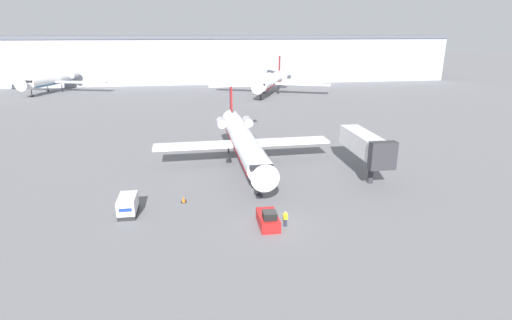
% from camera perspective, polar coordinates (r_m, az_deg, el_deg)
% --- Properties ---
extents(ground_plane, '(600.00, 600.00, 0.00)m').
position_cam_1_polar(ground_plane, '(40.36, 2.30, -9.56)').
color(ground_plane, slate).
extents(terminal_building, '(180.00, 16.80, 17.09)m').
position_cam_1_polar(terminal_building, '(155.59, -6.36, 14.14)').
color(terminal_building, '#9EA3AD').
rests_on(terminal_building, ground).
extents(airplane_main, '(25.69, 31.86, 9.66)m').
position_cam_1_polar(airplane_main, '(57.67, -1.84, 2.91)').
color(airplane_main, silver).
rests_on(airplane_main, ground).
extents(pushback_tug, '(1.89, 3.89, 1.88)m').
position_cam_1_polar(pushback_tug, '(40.34, 1.73, -8.45)').
color(pushback_tug, '#B21919').
rests_on(pushback_tug, ground).
extents(luggage_cart, '(1.82, 3.41, 2.04)m').
position_cam_1_polar(luggage_cart, '(44.69, -17.84, -6.19)').
color(luggage_cart, '#232326').
rests_on(luggage_cart, ground).
extents(worker_near_tug, '(0.40, 0.24, 1.63)m').
position_cam_1_polar(worker_near_tug, '(40.24, 4.22, -8.34)').
color(worker_near_tug, '#232838').
rests_on(worker_near_tug, ground).
extents(traffic_cone_left, '(0.61, 0.61, 0.75)m').
position_cam_1_polar(traffic_cone_left, '(46.42, -10.31, -5.55)').
color(traffic_cone_left, black).
rests_on(traffic_cone_left, ground).
extents(airplane_parked_far_left, '(35.13, 32.13, 10.91)m').
position_cam_1_polar(airplane_parked_far_left, '(125.59, 2.07, 11.25)').
color(airplane_parked_far_left, white).
rests_on(airplane_parked_far_left, ground).
extents(airplane_parked_far_right, '(35.75, 28.63, 11.13)m').
position_cam_1_polar(airplane_parked_far_right, '(144.99, -27.14, 10.26)').
color(airplane_parked_far_right, white).
rests_on(airplane_parked_far_right, ground).
extents(jet_bridge, '(3.20, 11.63, 6.19)m').
position_cam_1_polar(jet_bridge, '(54.03, 15.41, 2.07)').
color(jet_bridge, '#2D2D33').
rests_on(jet_bridge, ground).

